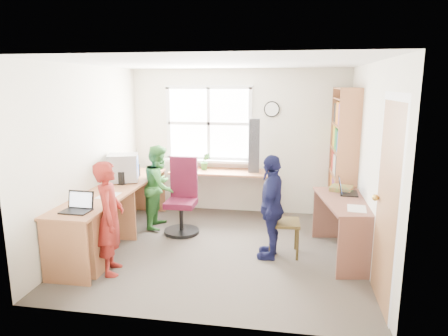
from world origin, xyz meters
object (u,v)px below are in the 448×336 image
object	(u,v)px
cd_tower	(254,146)
person_red	(110,218)
right_desk	(347,215)
laptop_left	(78,206)
laptop_right	(345,190)
swivel_chair	(182,201)
potted_plant	(205,161)
person_navy	(271,207)
wooden_chair	(279,218)
bookshelf	(343,162)
crt_monitor	(123,168)
person_green	(160,186)
l_desk	(117,218)

from	to	relation	value
cd_tower	person_red	size ratio (longest dim) A/B	0.66
right_desk	laptop_left	world-z (taller)	laptop_left
laptop_left	cd_tower	distance (m)	2.96
laptop_right	swivel_chair	bearing A→B (deg)	89.06
right_desk	cd_tower	world-z (taller)	cd_tower
potted_plant	person_navy	xyz separation A→B (m)	(1.17, -1.56, -0.24)
laptop_right	person_navy	distance (m)	1.05
wooden_chair	person_red	xyz separation A→B (m)	(-1.88, -0.82, 0.17)
potted_plant	cd_tower	bearing A→B (deg)	-1.30
bookshelf	wooden_chair	world-z (taller)	bookshelf
crt_monitor	laptop_left	bearing A→B (deg)	-106.73
bookshelf	right_desk	bearing A→B (deg)	-92.95
wooden_chair	crt_monitor	xyz separation A→B (m)	(-2.27, 0.48, 0.47)
wooden_chair	person_navy	world-z (taller)	person_navy
wooden_chair	right_desk	bearing A→B (deg)	2.26
laptop_left	cd_tower	world-z (taller)	cd_tower
swivel_chair	person_red	size ratio (longest dim) A/B	0.84
cd_tower	potted_plant	xyz separation A→B (m)	(-0.81, 0.02, -0.29)
person_green	person_red	bearing A→B (deg)	175.93
person_red	crt_monitor	bearing A→B (deg)	0.44
person_red	bookshelf	bearing A→B (deg)	-69.96
wooden_chair	potted_plant	world-z (taller)	potted_plant
cd_tower	person_green	world-z (taller)	cd_tower
bookshelf	l_desk	bearing A→B (deg)	-153.57
crt_monitor	potted_plant	world-z (taller)	crt_monitor
right_desk	laptop_left	bearing A→B (deg)	-171.51
right_desk	laptop_right	size ratio (longest dim) A/B	4.20
swivel_chair	laptop_left	size ratio (longest dim) A/B	3.43
person_navy	cd_tower	bearing A→B (deg)	-163.00
right_desk	potted_plant	distance (m)	2.55
right_desk	crt_monitor	size ratio (longest dim) A/B	2.68
laptop_right	cd_tower	size ratio (longest dim) A/B	0.38
swivel_chair	laptop_left	distance (m)	1.71
l_desk	potted_plant	world-z (taller)	potted_plant
person_green	person_navy	bearing A→B (deg)	-117.34
laptop_right	cd_tower	bearing A→B (deg)	54.52
laptop_right	right_desk	bearing A→B (deg)	-175.82
crt_monitor	laptop_right	world-z (taller)	crt_monitor
laptop_right	wooden_chair	bearing A→B (deg)	117.59
person_green	laptop_left	bearing A→B (deg)	164.55
swivel_chair	cd_tower	distance (m)	1.48
right_desk	potted_plant	world-z (taller)	potted_plant
laptop_left	person_green	xyz separation A→B (m)	(0.41, 1.64, -0.17)
person_navy	l_desk	bearing A→B (deg)	-81.55
potted_plant	person_green	distance (m)	0.95
l_desk	person_navy	world-z (taller)	person_navy
crt_monitor	wooden_chair	bearing A→B (deg)	-30.70
bookshelf	laptop_right	world-z (taller)	bookshelf
laptop_right	cd_tower	world-z (taller)	cd_tower
right_desk	person_red	size ratio (longest dim) A/B	1.04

